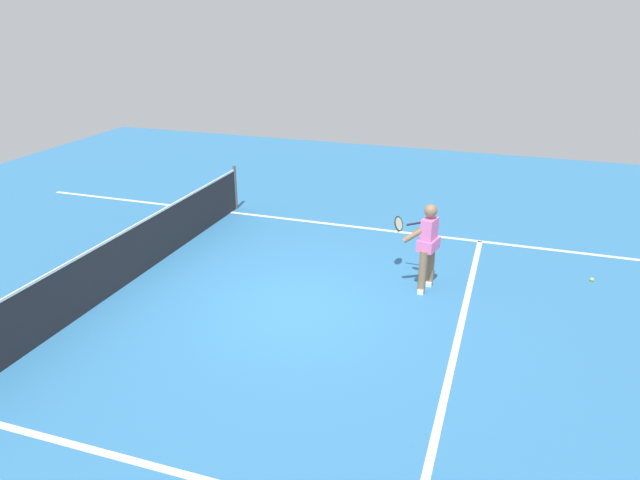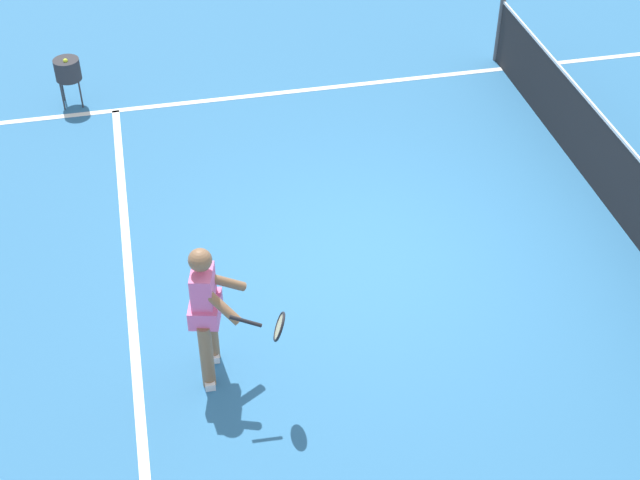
% 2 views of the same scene
% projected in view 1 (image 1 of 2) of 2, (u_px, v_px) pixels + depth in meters
% --- Properties ---
extents(ground_plane, '(23.86, 23.86, 0.00)m').
position_uv_depth(ground_plane, '(294.00, 306.00, 9.79)').
color(ground_plane, teal).
extents(service_line_marking, '(7.78, 0.10, 0.01)m').
position_uv_depth(service_line_marking, '(459.00, 333.00, 8.99)').
color(service_line_marking, white).
rests_on(service_line_marking, ground).
extents(sideline_left_marking, '(0.10, 16.35, 0.01)m').
position_uv_depth(sideline_left_marking, '(164.00, 469.00, 6.36)').
color(sideline_left_marking, white).
rests_on(sideline_left_marking, ground).
extents(sideline_right_marking, '(0.10, 16.35, 0.01)m').
position_uv_depth(sideline_right_marking, '(356.00, 227.00, 13.20)').
color(sideline_right_marking, white).
rests_on(sideline_right_marking, ground).
extents(court_net, '(8.46, 0.08, 1.06)m').
position_uv_depth(court_net, '(130.00, 254.00, 10.52)').
color(court_net, '#4C4C51').
rests_on(court_net, ground).
extents(tennis_player, '(0.93, 0.89, 1.55)m').
position_uv_depth(tennis_player, '(427.00, 243.00, 10.08)').
color(tennis_player, '#8C6647').
rests_on(tennis_player, ground).
extents(tennis_ball_near, '(0.07, 0.07, 0.07)m').
position_uv_depth(tennis_ball_near, '(592.00, 279.00, 10.64)').
color(tennis_ball_near, '#D1E533').
rests_on(tennis_ball_near, ground).
extents(tennis_ball_mid, '(0.07, 0.07, 0.07)m').
position_uv_depth(tennis_ball_mid, '(398.00, 231.00, 12.89)').
color(tennis_ball_mid, '#D1E533').
rests_on(tennis_ball_mid, ground).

